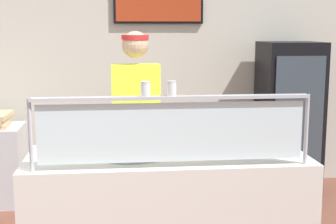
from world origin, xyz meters
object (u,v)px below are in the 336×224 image
Objects in this scene: pizza_server at (137,150)px; worker_figure at (137,126)px; drink_fridge at (288,118)px; pepper_flake_shaker at (172,89)px; parmesan_shaker at (145,90)px; pizza_tray at (131,153)px.

pizza_server is 0.16× the size of worker_figure.
worker_figure is 1.07× the size of drink_fridge.
pizza_server is at bearing 123.59° from pepper_flake_shaker.
parmesan_shaker is at bearing -180.00° from pepper_flake_shaker.
worker_figure is at bearing 84.58° from pizza_tray.
drink_fridge is (1.72, 1.92, -0.17)m from pizza_server.
drink_fridge is (1.68, 2.21, -0.61)m from parmesan_shaker.
pizza_tray is at bearing 136.11° from pizza_server.
pizza_tray is 5.10× the size of pepper_flake_shaker.
drink_fridge reaches higher than pizza_tray.
pizza_server is 3.15× the size of parmesan_shaker.
pepper_flake_shaker reaches higher than pizza_tray.
drink_fridge is (1.76, 1.90, -0.15)m from pizza_tray.
pepper_flake_shaker is at bearing -124.50° from drink_fridge.
parmesan_shaker is at bearing -99.15° from pizza_server.
pepper_flake_shaker is at bearing 0.00° from parmesan_shaker.
pepper_flake_shaker reaches higher than pizza_server.
pizza_server is at bearing -131.82° from drink_fridge.
pepper_flake_shaker is 0.05× the size of worker_figure.
pepper_flake_shaker is 1.12m from worker_figure.
pepper_flake_shaker is (0.24, -0.31, 0.46)m from pizza_tray.
worker_figure reaches higher than pizza_server.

